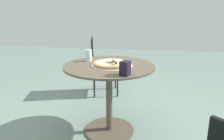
{
  "coord_description": "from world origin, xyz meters",
  "views": [
    {
      "loc": [
        0.38,
        -1.99,
        1.25
      ],
      "look_at": [
        0.03,
        -0.02,
        0.69
      ],
      "focal_mm": 33.81,
      "sensor_mm": 36.0,
      "label": 1
    }
  ],
  "objects_px": {
    "patio_chair_far": "(100,62)",
    "patio_table": "(109,85)",
    "drinking_cup": "(89,55)",
    "pizza_on_tray": "(112,64)",
    "pizza_server": "(113,61)",
    "napkin_dispenser": "(125,68)"
  },
  "relations": [
    {
      "from": "patio_chair_far",
      "to": "patio_table",
      "type": "bearing_deg",
      "value": -72.02
    },
    {
      "from": "pizza_server",
      "to": "napkin_dispenser",
      "type": "relative_size",
      "value": 1.74
    },
    {
      "from": "patio_table",
      "to": "pizza_server",
      "type": "relative_size",
      "value": 4.37
    },
    {
      "from": "drinking_cup",
      "to": "patio_chair_far",
      "type": "distance_m",
      "value": 0.98
    },
    {
      "from": "patio_table",
      "to": "patio_chair_far",
      "type": "relative_size",
      "value": 1.04
    },
    {
      "from": "drinking_cup",
      "to": "patio_chair_far",
      "type": "height_order",
      "value": "patio_chair_far"
    },
    {
      "from": "pizza_server",
      "to": "patio_chair_far",
      "type": "relative_size",
      "value": 0.24
    },
    {
      "from": "patio_table",
      "to": "napkin_dispenser",
      "type": "relative_size",
      "value": 7.59
    },
    {
      "from": "patio_table",
      "to": "pizza_server",
      "type": "distance_m",
      "value": 0.29
    },
    {
      "from": "drinking_cup",
      "to": "pizza_on_tray",
      "type": "bearing_deg",
      "value": -27.53
    },
    {
      "from": "pizza_server",
      "to": "patio_table",
      "type": "bearing_deg",
      "value": 126.82
    },
    {
      "from": "pizza_on_tray",
      "to": "pizza_server",
      "type": "bearing_deg",
      "value": -70.61
    },
    {
      "from": "patio_table",
      "to": "napkin_dispenser",
      "type": "height_order",
      "value": "napkin_dispenser"
    },
    {
      "from": "patio_table",
      "to": "pizza_on_tray",
      "type": "relative_size",
      "value": 2.22
    },
    {
      "from": "napkin_dispenser",
      "to": "patio_chair_far",
      "type": "relative_size",
      "value": 0.14
    },
    {
      "from": "pizza_on_tray",
      "to": "pizza_server",
      "type": "height_order",
      "value": "pizza_server"
    },
    {
      "from": "pizza_on_tray",
      "to": "drinking_cup",
      "type": "bearing_deg",
      "value": 152.47
    },
    {
      "from": "pizza_server",
      "to": "patio_chair_far",
      "type": "xyz_separation_m",
      "value": [
        -0.4,
        1.13,
        -0.29
      ]
    },
    {
      "from": "pizza_server",
      "to": "drinking_cup",
      "type": "bearing_deg",
      "value": 146.54
    },
    {
      "from": "pizza_server",
      "to": "pizza_on_tray",
      "type": "bearing_deg",
      "value": 109.39
    },
    {
      "from": "drinking_cup",
      "to": "napkin_dispenser",
      "type": "distance_m",
      "value": 0.62
    },
    {
      "from": "pizza_on_tray",
      "to": "patio_chair_far",
      "type": "xyz_separation_m",
      "value": [
        -0.38,
        1.08,
        -0.25
      ]
    }
  ]
}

